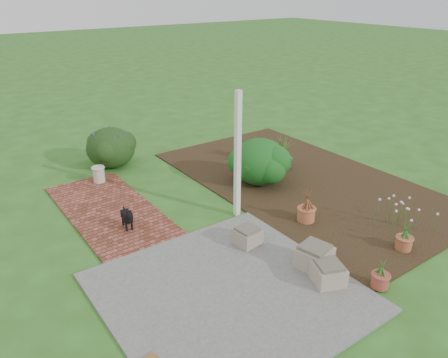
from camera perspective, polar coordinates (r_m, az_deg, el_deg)
ground at (r=8.50m, az=0.47°, el=-5.53°), size 80.00×80.00×0.00m
concrete_patio at (r=6.71m, az=0.61°, el=-14.51°), size 3.50×3.50×0.04m
brick_path at (r=9.18m, az=-14.75°, el=-3.89°), size 1.60×3.50×0.04m
garden_bed at (r=10.32m, az=10.13°, el=-0.25°), size 4.00×7.00×0.03m
veranda_post at (r=8.20m, az=1.79°, el=2.98°), size 0.10×0.10×2.50m
stone_trough_near at (r=6.96m, az=13.46°, el=-11.97°), size 0.57×0.57×0.29m
stone_trough_mid at (r=7.25m, az=11.65°, el=-9.98°), size 0.60×0.60×0.33m
stone_trough_far at (r=7.69m, az=3.06°, el=-7.54°), size 0.44×0.44×0.27m
black_dog at (r=8.26m, az=-12.53°, el=-4.80°), size 0.19×0.49×0.43m
cream_ceramic_urn at (r=10.40m, az=-16.04°, el=0.58°), size 0.29×0.29×0.35m
evergreen_shrub at (r=9.90m, az=4.69°, el=2.43°), size 1.61×1.61×1.06m
agapanthus_clump_back at (r=10.85m, az=7.17°, el=3.96°), size 1.25×1.25×0.94m
agapanthus_clump_front at (r=11.36m, az=3.11°, el=4.53°), size 1.03×1.03×0.75m
pink_flower_patch at (r=8.73m, az=22.74°, el=-4.34°), size 1.03×1.03×0.59m
terracotta_pot_bronze at (r=8.56m, az=10.68°, el=-4.52°), size 0.42×0.42×0.27m
terracotta_pot_small_left at (r=8.17m, az=22.43°, el=-7.73°), size 0.33×0.33×0.23m
terracotta_pot_small_right at (r=7.12m, az=19.72°, el=-12.36°), size 0.33×0.33×0.22m
purple_flowering_bush at (r=11.23m, az=-14.59°, el=4.11°), size 1.39×1.39×1.02m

